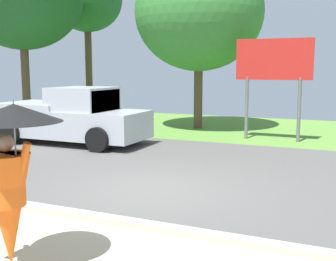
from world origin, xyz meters
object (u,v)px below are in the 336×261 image
at_px(monk_pedestrian, 10,177).
at_px(tree_right_mid, 87,0).
at_px(tree_left_far, 199,12).
at_px(roadside_billboard, 274,67).
at_px(pickup_truck, 72,117).

distance_m(monk_pedestrian, tree_right_mid, 18.41).
relative_size(monk_pedestrian, tree_right_mid, 0.28).
bearing_deg(tree_left_far, tree_right_mid, 161.76).
height_order(roadside_billboard, tree_left_far, tree_left_far).
xyz_separation_m(monk_pedestrian, tree_right_mid, (-9.12, 15.24, 4.82)).
xyz_separation_m(roadside_billboard, tree_right_mid, (-10.35, 4.18, 3.43)).
distance_m(pickup_truck, tree_right_mid, 10.00).
height_order(monk_pedestrian, roadside_billboard, roadside_billboard).
relative_size(pickup_truck, tree_left_far, 0.73).
xyz_separation_m(monk_pedestrian, pickup_truck, (-4.82, 7.81, -0.29)).
bearing_deg(tree_right_mid, tree_left_far, -18.24).
bearing_deg(monk_pedestrian, roadside_billboard, 76.01).
bearing_deg(tree_right_mid, monk_pedestrian, -59.11).
bearing_deg(tree_left_far, pickup_truck, -117.26).
distance_m(pickup_truck, tree_left_far, 6.97).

